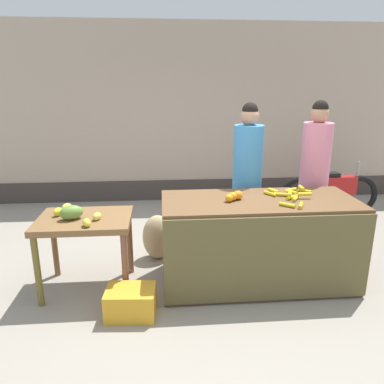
{
  "coord_description": "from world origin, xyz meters",
  "views": [
    {
      "loc": [
        -0.54,
        -3.43,
        2.01
      ],
      "look_at": [
        -0.24,
        0.15,
        0.95
      ],
      "focal_mm": 34.27,
      "sensor_mm": 36.0,
      "label": 1
    }
  ],
  "objects": [
    {
      "name": "banana_bunch_pile",
      "position": [
        0.76,
        0.04,
        0.93
      ],
      "size": [
        0.51,
        0.65,
        0.07
      ],
      "color": "gold",
      "rests_on": "fruit_stall_counter"
    },
    {
      "name": "vendor_woman_blue_shirt",
      "position": [
        0.46,
        0.66,
        0.92
      ],
      "size": [
        0.34,
        0.34,
        1.82
      ],
      "color": "#33333D",
      "rests_on": "ground"
    },
    {
      "name": "parked_motorcycle",
      "position": [
        2.07,
        1.87,
        0.4
      ],
      "size": [
        1.6,
        0.18,
        0.88
      ],
      "color": "black",
      "rests_on": "ground"
    },
    {
      "name": "orange_pile",
      "position": [
        0.18,
        -0.0,
        0.95
      ],
      "size": [
        0.19,
        0.16,
        0.09
      ],
      "color": "orange",
      "rests_on": "fruit_stall_counter"
    },
    {
      "name": "produce_sack",
      "position": [
        -0.61,
        0.61,
        0.27
      ],
      "size": [
        0.36,
        0.3,
        0.54
      ],
      "primitive_type": "ellipsoid",
      "rotation": [
        0.0,
        0.0,
        0.01
      ],
      "color": "tan",
      "rests_on": "ground"
    },
    {
      "name": "vendor_woman_pink_shirt",
      "position": [
        1.27,
        0.67,
        0.93
      ],
      "size": [
        0.34,
        0.34,
        1.85
      ],
      "color": "#33333D",
      "rests_on": "ground"
    },
    {
      "name": "market_wall_back",
      "position": [
        0.0,
        3.05,
        1.48
      ],
      "size": [
        8.32,
        0.23,
        3.02
      ],
      "color": "tan",
      "rests_on": "ground"
    },
    {
      "name": "produce_crate",
      "position": [
        -0.85,
        -0.51,
        0.13
      ],
      "size": [
        0.46,
        0.35,
        0.26
      ],
      "primitive_type": "cube",
      "rotation": [
        0.0,
        0.0,
        -0.07
      ],
      "color": "gold",
      "rests_on": "ground"
    },
    {
      "name": "ground_plane",
      "position": [
        0.0,
        0.0,
        0.0
      ],
      "size": [
        24.0,
        24.0,
        0.0
      ],
      "primitive_type": "plane",
      "color": "gray"
    },
    {
      "name": "side_table_wooden",
      "position": [
        -1.31,
        0.0,
        0.65
      ],
      "size": [
        0.9,
        0.68,
        0.77
      ],
      "color": "brown",
      "rests_on": "ground"
    },
    {
      "name": "mango_papaya_pile",
      "position": [
        -1.4,
        -0.02,
        0.82
      ],
      "size": [
        0.51,
        0.57,
        0.14
      ],
      "color": "#DFD14A",
      "rests_on": "side_table_wooden"
    },
    {
      "name": "fruit_stall_counter",
      "position": [
        0.43,
        -0.01,
        0.45
      ],
      "size": [
        1.96,
        0.86,
        0.9
      ],
      "color": "brown",
      "rests_on": "ground"
    }
  ]
}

